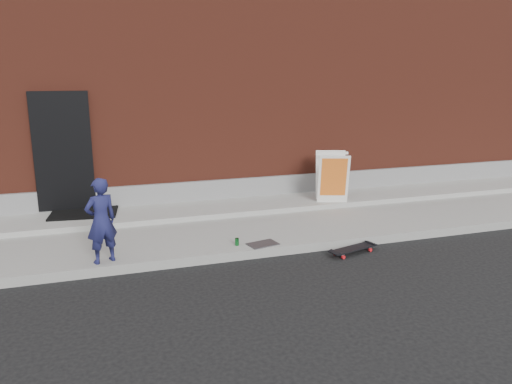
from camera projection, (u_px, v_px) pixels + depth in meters
name	position (u px, v px, depth m)	size (l,w,h in m)	color
ground	(239.00, 261.00, 7.78)	(80.00, 80.00, 0.00)	black
sidewalk	(217.00, 228.00, 9.15)	(20.00, 3.00, 0.15)	gray
apron	(206.00, 209.00, 9.95)	(20.00, 1.20, 0.10)	gray
building	(168.00, 85.00, 13.66)	(20.00, 8.10, 5.00)	maroon
child	(101.00, 221.00, 7.18)	(0.46, 0.30, 1.26)	#1A1C4B
skateboard	(353.00, 249.00, 8.07)	(0.89, 0.44, 0.10)	red
pizza_sign	(332.00, 177.00, 10.24)	(0.82, 0.89, 1.03)	white
soda_can	(237.00, 242.00, 8.01)	(0.06, 0.06, 0.12)	#16712A
doormat	(85.00, 212.00, 9.51)	(1.21, 0.98, 0.03)	black
utility_plate	(263.00, 244.00, 8.06)	(0.48, 0.31, 0.01)	#4C4C50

